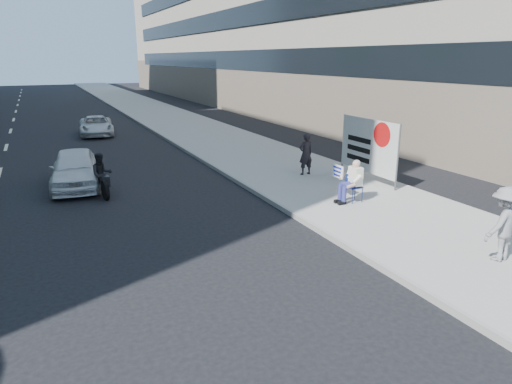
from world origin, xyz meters
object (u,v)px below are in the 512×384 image
motorcycle (102,176)px  white_sedan_far (96,126)px  protest_banner (368,146)px  white_sedan_near (75,168)px  jogger (504,224)px  seated_protester (351,179)px  pedestrian_woman (306,154)px

motorcycle → white_sedan_far: bearing=77.7°
protest_banner → white_sedan_near: bearing=156.7°
jogger → motorcycle: 11.75m
seated_protester → protest_banner: size_ratio=0.43×
protest_banner → pedestrian_woman: bearing=133.3°
pedestrian_woman → white_sedan_near: bearing=-19.7°
seated_protester → pedestrian_woman: 3.57m
pedestrian_woman → white_sedan_far: size_ratio=0.40×
protest_banner → white_sedan_near: 10.37m
white_sedan_far → motorcycle: 13.03m
motorcycle → white_sedan_near: bearing=110.3°
jogger → protest_banner: protest_banner is taller
protest_banner → white_sedan_far: protest_banner is taller
white_sedan_near → motorcycle: (0.71, -1.41, -0.03)m
motorcycle → seated_protester: bearing=-40.6°
white_sedan_near → motorcycle: bearing=-57.2°
jogger → white_sedan_near: bearing=-60.2°
protest_banner → white_sedan_near: protest_banner is taller
seated_protester → white_sedan_far: 18.31m
seated_protester → protest_banner: protest_banner is taller
protest_banner → motorcycle: protest_banner is taller
seated_protester → jogger: bearing=-85.2°
pedestrian_woman → motorcycle: bearing=-10.8°
jogger → white_sedan_far: jogger is taller
motorcycle → protest_banner: bearing=-23.3°
seated_protester → pedestrian_woman: size_ratio=0.83×
pedestrian_woman → protest_banner: size_ratio=0.52×
pedestrian_woman → motorcycle: size_ratio=0.77×
pedestrian_woman → motorcycle: 7.31m
protest_banner → motorcycle: 9.23m
pedestrian_woman → protest_banner: 2.32m
pedestrian_woman → white_sedan_far: 15.17m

